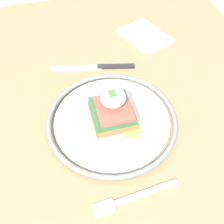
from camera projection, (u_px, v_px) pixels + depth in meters
dining_table at (131, 149)px, 0.67m from camera, size 1.06×0.76×0.72m
plate at (112, 120)px, 0.58m from camera, size 0.27×0.27×0.02m
sandwich at (112, 109)px, 0.55m from camera, size 0.10×0.09×0.08m
fork at (132, 198)px, 0.48m from camera, size 0.03×0.16×0.00m
knife at (100, 67)px, 0.69m from camera, size 0.06×0.20×0.01m
napkin at (145, 36)px, 0.77m from camera, size 0.16×0.14×0.01m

